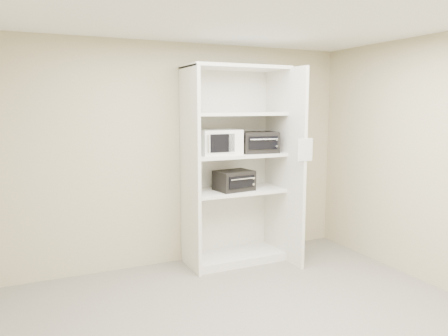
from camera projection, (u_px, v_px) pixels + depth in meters
name	position (u px, v px, depth m)	size (l,w,h in m)	color
floor	(257.00, 333.00, 3.76)	(4.50, 4.00, 0.01)	slate
ceiling	(261.00, 8.00, 3.38)	(4.50, 4.00, 0.01)	white
wall_back	(180.00, 155.00, 5.37)	(4.50, 0.02, 2.70)	tan
shelving_unit	(239.00, 172.00, 5.41)	(1.24, 0.92, 2.42)	silver
microwave	(218.00, 142.00, 5.24)	(0.49, 0.37, 0.29)	white
toaster_oven_upper	(258.00, 142.00, 5.40)	(0.45, 0.34, 0.26)	black
toaster_oven_lower	(234.00, 180.00, 5.34)	(0.44, 0.33, 0.24)	black
paper_sign	(305.00, 150.00, 5.02)	(0.20, 0.01, 0.26)	white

